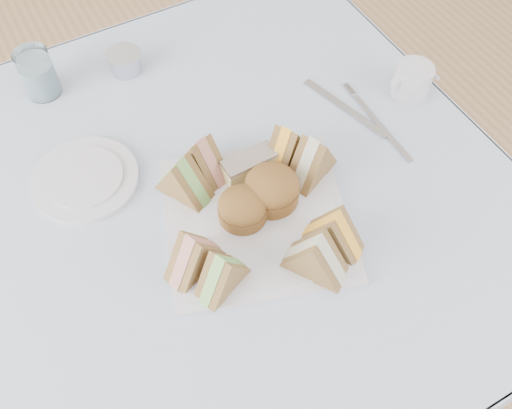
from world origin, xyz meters
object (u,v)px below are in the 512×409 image
serving_plate (256,219)px  water_glass (38,73)px  creamer_jug (412,81)px  table (224,289)px

serving_plate → water_glass: bearing=133.5°
serving_plate → creamer_jug: 0.43m
table → creamer_jug: (0.45, 0.04, 0.41)m
serving_plate → table: bearing=132.8°
serving_plate → water_glass: 0.52m
water_glass → table: bearing=-64.9°
water_glass → creamer_jug: size_ratio=1.33×
serving_plate → creamer_jug: size_ratio=4.12×
creamer_jug → water_glass: bearing=151.0°
creamer_jug → table: bearing=-175.3°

